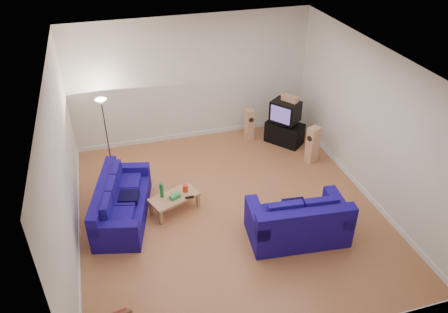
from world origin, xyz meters
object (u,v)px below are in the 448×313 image
object	(u,v)px
sofa_loveseat	(298,224)
television	(285,111)
tv_stand	(284,133)
sofa_three_seat	(120,205)
coffee_table	(174,198)

from	to	relation	value
sofa_loveseat	television	distance (m)	3.57
tv_stand	television	bearing A→B (deg)	-93.04
tv_stand	television	distance (m)	0.64
sofa_three_seat	sofa_loveseat	xyz separation A→B (m)	(3.18, -1.56, 0.05)
sofa_three_seat	tv_stand	xyz separation A→B (m)	(4.33, 1.83, -0.02)
tv_stand	television	world-z (taller)	television
coffee_table	tv_stand	world-z (taller)	tv_stand
sofa_loveseat	television	xyz separation A→B (m)	(1.11, 3.35, 0.57)
tv_stand	sofa_three_seat	bearing A→B (deg)	-106.21
sofa_three_seat	television	bearing A→B (deg)	126.36
sofa_three_seat	sofa_loveseat	distance (m)	3.54
coffee_table	tv_stand	xyz separation A→B (m)	(3.24, 1.92, -0.03)
coffee_table	tv_stand	size ratio (longest dim) A/B	1.20
sofa_three_seat	tv_stand	world-z (taller)	sofa_three_seat
sofa_three_seat	coffee_table	distance (m)	1.09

